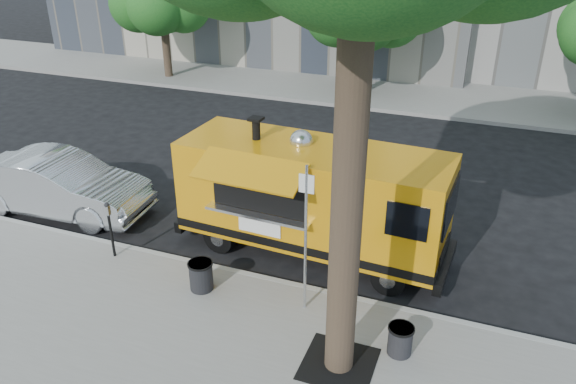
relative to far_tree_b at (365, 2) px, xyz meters
name	(u,v)px	position (x,y,z in m)	size (l,w,h in m)	color
ground	(263,256)	(1.00, -12.70, -3.83)	(120.00, 120.00, 0.00)	black
sidewalk	(168,376)	(1.00, -16.70, -3.76)	(60.00, 6.00, 0.15)	gray
curb	(245,276)	(1.00, -13.63, -3.76)	(60.00, 0.14, 0.16)	#999993
far_sidewalk	(387,92)	(1.00, 0.80, -3.76)	(60.00, 5.00, 0.15)	gray
tree_well	(339,364)	(3.60, -15.50, -3.68)	(1.20, 1.20, 0.02)	black
far_tree_b	(365,2)	(0.00, 0.00, 0.00)	(3.60, 3.60, 5.50)	#33261C
sign_post	(306,231)	(2.55, -14.25, -1.98)	(0.28, 0.06, 3.00)	silver
parking_meter	(110,223)	(-2.00, -14.05, -2.85)	(0.11, 0.11, 1.33)	black
food_truck	(311,197)	(1.93, -12.13, -2.41)	(6.25, 2.99, 3.02)	orange
sedan	(59,185)	(-4.67, -12.58, -3.06)	(1.64, 4.70, 1.55)	silver
trash_bin_left	(400,339)	(4.50, -14.86, -3.39)	(0.46, 0.46, 0.55)	black
trash_bin_right	(201,275)	(0.40, -14.43, -3.35)	(0.51, 0.51, 0.62)	black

